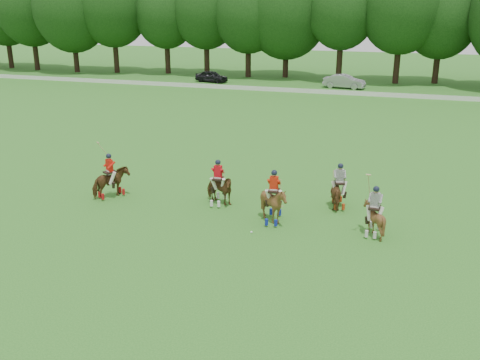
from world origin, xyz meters
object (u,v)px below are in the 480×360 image
(car_left, at_px, (212,76))
(polo_red_c, at_px, (274,203))
(polo_stripe_b, at_px, (374,218))
(polo_red_a, at_px, (111,182))
(polo_ball, at_px, (251,232))
(polo_red_b, at_px, (218,189))
(car_mid, at_px, (344,81))
(polo_stripe_a, at_px, (339,192))

(car_left, xyz_separation_m, polo_red_c, (17.60, -39.37, 0.18))
(polo_red_c, relative_size, polo_stripe_b, 0.89)
(polo_red_a, relative_size, polo_ball, 30.77)
(polo_red_b, xyz_separation_m, polo_ball, (2.45, -2.77, -0.72))
(car_left, relative_size, polo_red_a, 1.44)
(polo_stripe_b, relative_size, polo_ball, 29.54)
(polo_ball, bearing_deg, car_mid, 91.80)
(polo_stripe_a, relative_size, polo_ball, 23.76)
(polo_stripe_b, bearing_deg, polo_ball, -164.19)
(car_mid, bearing_deg, polo_stripe_b, -163.45)
(polo_ball, bearing_deg, polo_red_c, 68.53)
(polo_red_c, bearing_deg, polo_red_b, 156.47)
(polo_red_c, distance_m, polo_stripe_b, 4.26)
(car_left, xyz_separation_m, polo_red_b, (14.58, -38.05, 0.09))
(polo_red_b, distance_m, polo_ball, 3.77)
(polo_red_a, height_order, polo_red_b, polo_red_a)
(polo_red_a, xyz_separation_m, polo_ball, (7.77, -2.03, -0.75))
(car_mid, relative_size, polo_ball, 50.94)
(polo_red_c, relative_size, polo_ball, 26.30)
(polo_red_b, relative_size, polo_ball, 24.32)
(car_left, xyz_separation_m, polo_red_a, (9.26, -38.78, 0.12))
(polo_red_a, relative_size, polo_red_b, 1.27)
(polo_stripe_a, bearing_deg, polo_red_a, -169.32)
(car_mid, xyz_separation_m, polo_stripe_b, (6.11, -39.45, -0.01))
(car_mid, height_order, polo_red_b, polo_red_b)
(car_mid, bearing_deg, car_left, 97.74)
(polo_red_b, bearing_deg, polo_red_c, -23.53)
(car_mid, distance_m, polo_red_b, 38.07)
(polo_red_a, distance_m, polo_stripe_a, 11.00)
(car_left, xyz_separation_m, polo_ball, (17.03, -40.82, -0.63))
(polo_red_c, bearing_deg, car_left, 114.09)
(car_left, distance_m, polo_stripe_a, 41.87)
(polo_stripe_a, xyz_separation_m, polo_stripe_b, (1.78, -2.70, -0.01))
(car_left, bearing_deg, polo_red_b, -147.92)
(polo_stripe_a, distance_m, polo_ball, 5.13)
(car_mid, bearing_deg, polo_stripe_a, -165.54)
(polo_red_a, bearing_deg, polo_stripe_b, -3.02)
(polo_red_b, distance_m, polo_stripe_b, 7.41)
(car_mid, xyz_separation_m, polo_red_b, (-1.17, -38.05, 0.01))
(polo_red_a, distance_m, polo_red_c, 8.36)
(polo_red_c, bearing_deg, polo_stripe_a, 46.68)
(polo_red_b, height_order, polo_ball, polo_red_b)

